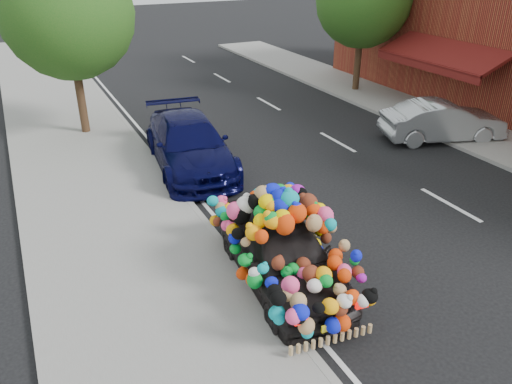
% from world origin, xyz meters
% --- Properties ---
extents(ground, '(100.00, 100.00, 0.00)m').
position_xyz_m(ground, '(0.00, 0.00, 0.00)').
color(ground, black).
rests_on(ground, ground).
extents(sidewalk, '(4.00, 60.00, 0.12)m').
position_xyz_m(sidewalk, '(-4.30, 0.00, 0.06)').
color(sidewalk, gray).
rests_on(sidewalk, ground).
extents(kerb, '(0.15, 60.00, 0.13)m').
position_xyz_m(kerb, '(-2.35, 0.00, 0.07)').
color(kerb, gray).
rests_on(kerb, ground).
extents(footpath_far, '(3.00, 40.00, 0.12)m').
position_xyz_m(footpath_far, '(8.20, 3.00, 0.06)').
color(footpath_far, gray).
rests_on(footpath_far, ground).
extents(lane_markings, '(6.00, 50.00, 0.01)m').
position_xyz_m(lane_markings, '(3.60, 0.00, 0.01)').
color(lane_markings, silver).
rests_on(lane_markings, ground).
extents(tree_near_sidewalk, '(4.20, 4.20, 6.13)m').
position_xyz_m(tree_near_sidewalk, '(-3.80, 9.50, 4.02)').
color(tree_near_sidewalk, '#332114').
rests_on(tree_near_sidewalk, ground).
extents(plush_art_car, '(2.33, 4.30, 1.99)m').
position_xyz_m(plush_art_car, '(-1.80, -0.91, 1.01)').
color(plush_art_car, black).
rests_on(plush_art_car, ground).
extents(navy_sedan, '(2.67, 5.27, 1.47)m').
position_xyz_m(navy_sedan, '(-1.51, 5.17, 0.73)').
color(navy_sedan, black).
rests_on(navy_sedan, ground).
extents(silver_hatchback, '(4.26, 2.60, 1.32)m').
position_xyz_m(silver_hatchback, '(6.82, 3.64, 0.66)').
color(silver_hatchback, '#9EA1A4').
rests_on(silver_hatchback, ground).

